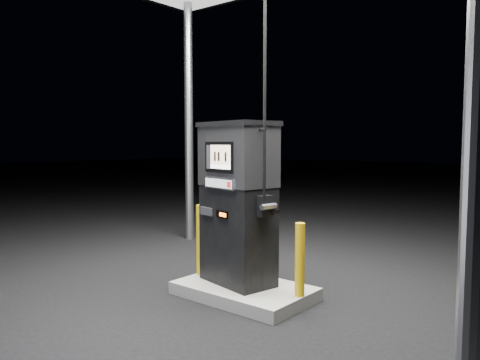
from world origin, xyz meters
The scene contains 5 objects.
ground centered at (0.00, 0.00, 0.00)m, with size 80.00×80.00×0.00m, color black.
pump_island centered at (0.00, 0.00, 0.07)m, with size 1.60×1.00×0.15m, color slate.
fuel_dispenser centered at (-0.12, 0.02, 1.16)m, with size 1.14×0.77×4.08m.
bollard_left centered at (-0.74, 0.01, 0.61)m, with size 0.12×0.12×0.91m, color gold.
bollard_right centered at (0.74, 0.08, 0.56)m, with size 0.11×0.11×0.83m, color gold.
Camera 1 is at (3.51, -4.30, 1.87)m, focal length 35.00 mm.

